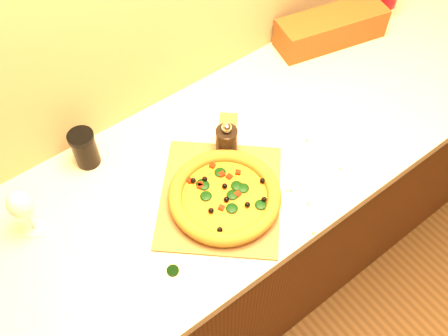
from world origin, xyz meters
The scene contains 10 objects.
cabinet centered at (0.00, 1.43, 0.43)m, with size 2.80×0.65×0.86m, color #4A220F.
countertop centered at (0.00, 1.43, 0.88)m, with size 2.84×0.68×0.04m, color beige.
pizza_peel centered at (-0.10, 1.35, 0.90)m, with size 0.49×0.50×0.01m.
pizza centered at (-0.11, 1.32, 0.93)m, with size 0.31×0.31×0.04m.
bottle_cap centered at (-0.34, 1.23, 0.90)m, with size 0.03×0.03×0.01m, color black.
pepper_grinder centered at (0.01, 1.46, 0.95)m, with size 0.06×0.06×0.12m.
rolling_pin centered at (0.77, 1.70, 0.92)m, with size 0.25×0.30×0.05m.
bread_bag centered at (0.60, 1.63, 0.95)m, with size 0.39×0.13×0.11m, color brown.
wine_glass centered at (-0.56, 1.56, 1.02)m, with size 0.07×0.07×0.16m.
dark_jar centered at (-0.34, 1.67, 0.96)m, with size 0.07×0.07×0.12m.
Camera 1 is at (-0.56, 0.73, 2.08)m, focal length 40.00 mm.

